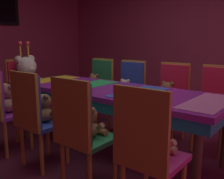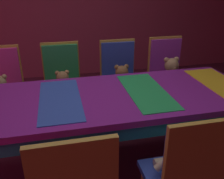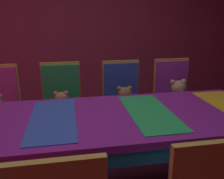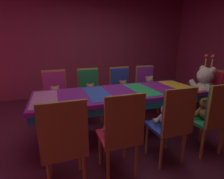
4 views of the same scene
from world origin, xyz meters
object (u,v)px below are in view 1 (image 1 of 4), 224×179
object	(u,v)px
chair_left_0	(146,143)
chair_right_1	(172,93)
chair_right_3	(100,83)
teddy_right_2	(124,90)
king_teddy_bear	(28,78)
throne_chair	(22,84)
teddy_right_1	(166,95)
teddy_left_1	(90,124)
chair_right_2	(130,87)
teddy_left_2	(45,109)
teddy_left_0	(156,140)
teddy_left_3	(11,100)
chair_left_2	(33,111)
chair_left_1	(78,125)
teddy_right_3	(94,85)
chair_right_0	(216,99)
banquet_table	(112,96)

from	to	relation	value
chair_left_0	chair_right_1	size ratio (longest dim) A/B	1.00
chair_left_0	chair_right_3	distance (m)	2.51
teddy_right_2	king_teddy_bear	bearing A→B (deg)	-62.58
throne_chair	teddy_right_1	bearing A→B (deg)	18.06
teddy_left_1	throne_chair	distance (m)	2.24
teddy_right_2	chair_left_0	bearing A→B (deg)	40.09
chair_right_1	chair_right_2	size ratio (longest dim) A/B	1.00
teddy_left_2	chair_right_3	size ratio (longest dim) A/B	0.31
teddy_left_0	teddy_left_3	distance (m)	1.87
teddy_left_0	teddy_left_2	bearing A→B (deg)	89.95
chair_left_0	chair_right_2	xyz separation A→B (m)	(1.65, 1.27, 0.00)
teddy_left_2	teddy_right_2	size ratio (longest dim) A/B	1.06
teddy_left_0	teddy_right_2	size ratio (longest dim) A/B	1.01
teddy_left_0	chair_left_2	bearing A→B (deg)	96.42
teddy_left_2	chair_right_3	xyz separation A→B (m)	(1.52, 0.60, 0.01)
chair_left_2	chair_right_2	size ratio (longest dim) A/B	1.00
teddy_left_0	chair_left_0	bearing A→B (deg)	180.00
chair_left_1	teddy_left_2	size ratio (longest dim) A/B	3.18
teddy_right_2	teddy_right_3	world-z (taller)	teddy_right_3
teddy_left_0	teddy_left_3	xyz separation A→B (m)	(-0.02, 1.87, 0.02)
chair_left_1	chair_right_0	bearing A→B (deg)	-18.73
banquet_table	teddy_right_2	size ratio (longest dim) A/B	8.61
teddy_left_3	chair_right_1	world-z (taller)	chair_right_1
chair_right_1	chair_right_2	world-z (taller)	same
banquet_table	chair_left_2	bearing A→B (deg)	158.12
teddy_left_3	teddy_left_2	bearing A→B (deg)	-88.25
chair_right_3	teddy_right_1	bearing A→B (deg)	83.25
teddy_left_0	teddy_right_2	xyz separation A→B (m)	(1.36, 1.27, -0.00)
chair_left_0	chair_right_3	bearing A→B (deg)	48.28
chair_right_2	chair_left_1	bearing A→B (deg)	21.04
teddy_left_2	banquet_table	bearing A→B (deg)	-25.95
teddy_left_3	teddy_right_1	bearing A→B (deg)	-42.03
chair_right_2	teddy_right_3	distance (m)	0.62
teddy_right_2	teddy_left_1	bearing A→B (deg)	24.90
teddy_right_2	chair_right_3	size ratio (longest dim) A/B	0.30
chair_left_1	teddy_right_1	xyz separation A→B (m)	(1.54, -0.01, -0.01)
teddy_left_0	throne_chair	distance (m)	2.83
teddy_left_1	teddy_left_2	xyz separation A→B (m)	(0.02, 0.65, 0.01)
teddy_left_2	teddy_right_3	distance (m)	1.50
teddy_left_1	chair_right_1	distance (m)	1.54
chair_right_2	teddy_right_2	size ratio (longest dim) A/B	3.36
chair_left_0	chair_left_1	size ratio (longest dim) A/B	1.00
chair_right_1	teddy_right_2	bearing A→B (deg)	-76.39
banquet_table	chair_left_1	world-z (taller)	chair_left_1
chair_left_1	chair_right_2	size ratio (longest dim) A/B	1.00
chair_left_2	chair_left_0	bearing A→B (deg)	-90.01
chair_right_2	chair_right_0	bearing A→B (deg)	90.83
chair_left_2	teddy_left_2	distance (m)	0.14
teddy_right_2	teddy_right_3	distance (m)	0.60
banquet_table	chair_left_0	bearing A→B (deg)	-131.23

